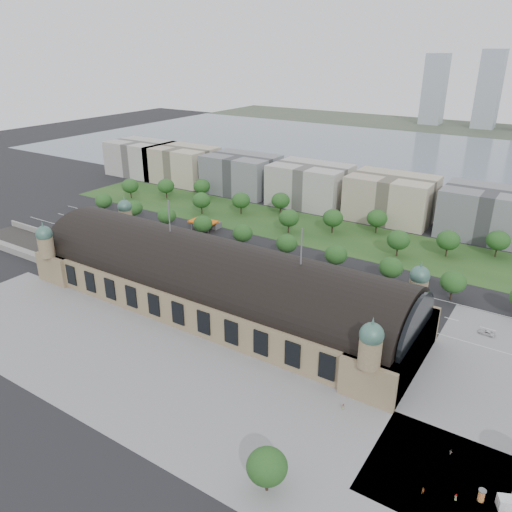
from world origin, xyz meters
The scene contains 62 objects.
ground centered at (0.00, 0.00, 0.00)m, with size 900.00×900.00×0.00m, color black.
station centered at (0.00, 0.00, 10.28)m, with size 150.00×48.40×44.30m.
track_cutting centered at (-110.00, -2.21, 0.70)m, with size 70.00×24.00×3.10m.
plaza_south centered at (10.00, -44.00, 0.00)m, with size 190.00×48.00×0.12m, color gray.
road_slab centered at (-20.00, 38.00, 0.00)m, with size 260.00×26.00×0.10m, color black.
grass_belt centered at (-15.00, 93.00, 0.00)m, with size 300.00×45.00×0.10m, color #244D1F.
petrol_station centered at (-53.91, 65.28, 2.95)m, with size 14.00×13.00×5.05m.
lake centered at (0.00, 298.00, 0.00)m, with size 700.00×320.00×0.08m, color slate.
far_shore centered at (0.00, 498.00, 0.00)m, with size 700.00×120.00×0.14m, color #44513D.
far_tower_left centered at (-60.00, 508.00, 40.00)m, with size 24.00×24.00×80.00m, color #9EA8B2.
far_tower_mid centered at (0.00, 508.00, 42.50)m, with size 24.00×24.00×85.00m, color #9EA8B2.
office_0 centered at (-170.00, 133.00, 12.00)m, with size 45.00×32.00×24.00m, color #B3B0A9.
office_1 centered at (-130.00, 133.00, 12.00)m, with size 45.00×32.00×24.00m, color #C0B396.
office_2 centered at (-80.00, 133.00, 12.00)m, with size 45.00×32.00×24.00m, color gray.
office_3 centered at (-30.00, 133.00, 12.00)m, with size 45.00×32.00×24.00m, color #B3B0A9.
office_4 centered at (20.00, 133.00, 12.00)m, with size 45.00×32.00×24.00m, color #C0B396.
office_5 centered at (70.00, 133.00, 12.00)m, with size 45.00×32.00×24.00m, color gray.
tree_row_0 centered at (-120.00, 53.00, 7.43)m, with size 9.60×9.60×11.52m.
tree_row_1 centered at (-96.00, 53.00, 7.43)m, with size 9.60×9.60×11.52m.
tree_row_2 centered at (-72.00, 53.00, 7.43)m, with size 9.60×9.60×11.52m.
tree_row_3 centered at (-48.00, 53.00, 7.43)m, with size 9.60×9.60×11.52m.
tree_row_4 centered at (-24.00, 53.00, 7.43)m, with size 9.60×9.60×11.52m.
tree_row_5 centered at (0.00, 53.00, 7.43)m, with size 9.60×9.60×11.52m.
tree_row_6 centered at (24.00, 53.00, 7.43)m, with size 9.60×9.60×11.52m.
tree_row_7 centered at (48.00, 53.00, 7.43)m, with size 9.60×9.60×11.52m.
tree_row_8 centered at (72.00, 53.00, 7.43)m, with size 9.60×9.60×11.52m.
tree_belt_0 centered at (-130.00, 83.00, 8.05)m, with size 10.40×10.40×12.48m.
tree_belt_1 centered at (-111.00, 95.00, 8.05)m, with size 10.40×10.40×12.48m.
tree_belt_2 centered at (-92.00, 107.00, 8.05)m, with size 10.40×10.40×12.48m.
tree_belt_3 centered at (-73.00, 83.00, 8.05)m, with size 10.40×10.40×12.48m.
tree_belt_4 centered at (-54.00, 95.00, 8.05)m, with size 10.40×10.40×12.48m.
tree_belt_5 centered at (-35.00, 107.00, 8.05)m, with size 10.40×10.40×12.48m.
tree_belt_6 centered at (-16.00, 83.00, 8.05)m, with size 10.40×10.40×12.48m.
tree_belt_7 centered at (3.00, 95.00, 8.05)m, with size 10.40×10.40×12.48m.
tree_belt_8 centered at (22.00, 107.00, 8.05)m, with size 10.40×10.40×12.48m.
tree_belt_9 centered at (41.00, 83.00, 8.05)m, with size 10.40×10.40×12.48m.
tree_belt_10 centered at (60.00, 95.00, 8.05)m, with size 10.40×10.40×12.48m.
tree_belt_11 centered at (79.00, 107.00, 8.05)m, with size 10.40×10.40×12.48m.
tree_plaza_s centered at (60.00, -60.00, 6.80)m, with size 9.00×9.00×10.64m.
traffic_car_0 centered at (-95.80, 31.37, 0.80)m, with size 1.88×4.67×1.59m, color white.
traffic_car_1 centered at (-92.38, 41.26, 0.65)m, with size 1.37×3.94×1.30m, color gray.
traffic_car_2 centered at (-69.72, 32.56, 0.82)m, with size 2.72×5.90×1.64m, color black.
traffic_car_4 centered at (-2.03, 30.29, 0.79)m, with size 1.86×4.63×1.58m, color #1D1C4E.
traffic_car_5 centered at (43.77, 41.61, 0.66)m, with size 1.40×4.00×1.32m, color #585B60.
traffic_car_6 centered at (88.17, 33.93, 0.74)m, with size 2.45×5.31×1.48m, color silver.
parked_car_0 centered at (-57.85, 24.14, 0.72)m, with size 1.51×4.34×1.43m, color black.
parked_car_1 centered at (-53.17, 23.68, 0.79)m, with size 2.63×5.71×1.59m, color maroon.
parked_car_2 centered at (-39.42, 21.00, 0.66)m, with size 1.84×4.53×1.32m, color #1A274A.
parked_car_3 centered at (-46.90, 21.00, 0.78)m, with size 1.84×4.57×1.56m, color #53565A.
parked_car_4 centered at (-31.05, 21.00, 0.73)m, with size 1.56×4.46×1.47m, color #B8B8BA.
parked_car_5 centered at (-30.39, 21.00, 0.72)m, with size 2.41×5.22×1.45m, color gray.
parked_car_6 centered at (-43.23, 21.00, 0.73)m, with size 2.04×5.03×1.46m, color black.
bus_west centered at (-11.92, 32.00, 1.75)m, with size 2.94×12.57×3.50m, color #B6441D.
bus_mid centered at (3.35, 29.61, 1.46)m, with size 2.46×10.52×2.93m, color silver.
bus_east centered at (23.40, 32.00, 1.79)m, with size 3.00×12.83×3.57m, color beige.
van_east centered at (105.52, -36.16, 1.36)m, with size 7.09×5.10×2.85m.
advertising_column centered at (99.67, -37.50, 1.59)m, with size 1.61×1.61×3.06m.
pedestrian_0 centered at (63.24, -26.82, 0.88)m, with size 0.86×0.49×1.76m, color gray.
pedestrian_1 centered at (88.86, -42.57, 0.95)m, with size 0.70×0.46×1.91m, color gray.
pedestrian_2 centered at (91.17, -27.50, 0.81)m, with size 0.78×0.45×1.61m, color gray.
pedestrian_4 centered at (59.69, -56.29, 0.86)m, with size 1.11×0.48×1.72m, color gray.
pedestrian_5 centered at (95.16, -40.25, 0.84)m, with size 0.82×0.47×1.68m, color gray.
Camera 1 is at (101.76, -128.39, 89.76)m, focal length 35.00 mm.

